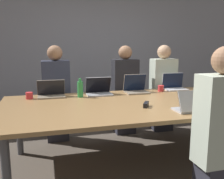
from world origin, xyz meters
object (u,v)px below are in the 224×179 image
Objects in this scene: person_far_right at (163,89)px; bottle_near_midright at (206,97)px; cup_near_right at (210,106)px; bottle_far_midleft at (80,89)px; laptop_far_midleft at (99,90)px; laptop_far_right at (174,85)px; person_far_center at (125,91)px; laptop_far_left at (51,92)px; bottle_near_right at (206,99)px; laptop_near_midright at (191,105)px; cup_far_right at (161,88)px; person_far_left at (57,95)px; person_near_midright at (220,134)px; laptop_far_center at (136,87)px; cup_far_left at (29,96)px; stapler at (146,105)px.

person_far_right is 1.44m from bottle_near_midright.
bottle_far_midleft is at bearing 141.14° from cup_near_right.
cup_near_right is (0.97, -1.10, -0.03)m from laptop_far_midleft.
laptop_far_right is 0.78m from person_far_center.
bottle_far_midleft is at bearing -17.43° from laptop_far_left.
bottle_near_right is (0.00, -0.01, -0.02)m from bottle_near_midright.
cup_far_right is at bearing -100.27° from laptop_near_midright.
person_far_left is 4.10× the size of laptop_far_midleft.
cup_far_right is 0.06× the size of person_near_midright.
laptop_far_left is 1.96m from cup_near_right.
laptop_far_center is (1.10, -0.42, 0.14)m from person_far_left.
cup_near_right is at bearing -29.36° from cup_far_left.
laptop_near_midright is at bearing -155.08° from bottle_near_midright.
bottle_near_right is at bearing -89.75° from bottle_near_midright.
person_far_center is at bearing 1.99° from person_far_left.
laptop_far_left is (-1.37, 1.12, 0.00)m from laptop_near_midright.
bottle_far_midleft is at bearing -172.40° from laptop_far_center.
laptop_far_center is (0.55, 0.01, 0.00)m from laptop_far_midleft.
laptop_far_right is at bearing -87.12° from person_far_right.
person_near_midright is at bearing -103.52° from person_far_right.
bottle_near_midright is 3.14× the size of cup_near_right.
laptop_far_right is 2.12m from cup_far_left.
person_near_midright is at bearing -115.26° from bottle_near_midright.
person_far_center is at bearing 150.80° from laptop_far_right.
person_far_right is 16.26× the size of cup_far_left.
cup_far_left is 0.65m from bottle_far_midleft.
laptop_far_right is 1.84m from laptop_far_left.
bottle_near_midright is 0.75× the size of laptop_far_left.
person_near_midright is at bearing -66.98° from laptop_far_midleft.
cup_near_right is (0.24, 0.01, -0.02)m from laptop_near_midright.
person_far_right is at bearing 19.88° from laptop_far_midleft.
laptop_near_midright is 2.01m from person_far_left.
person_far_center reaches higher than laptop_far_midleft.
cup_near_right is 0.06× the size of person_far_center.
person_near_midright is 2.40m from person_far_left.
bottle_near_midright is 2.13m from cup_far_left.
person_far_right reaches higher than laptop_far_center.
cup_far_left is (-0.27, -0.06, -0.02)m from laptop_far_left.
person_near_midright is (-0.51, -1.72, -0.13)m from laptop_far_right.
bottle_far_midleft reaches higher than cup_far_left.
laptop_far_right is 3.87× the size of cup_far_left.
person_far_left is at bearing -58.73° from person_near_midright.
cup_far_left is at bearing -178.87° from cup_far_right.
person_near_midright is 1.65m from laptop_far_center.
person_far_right is 1.48m from stapler.
person_far_center reaches higher than laptop_far_right.
bottle_far_midleft reaches higher than stapler.
person_far_left reaches higher than laptop_far_midleft.
cup_near_right is (-0.23, -1.19, -0.03)m from laptop_far_right.
bottle_far_midleft is (0.64, -0.06, 0.06)m from cup_far_left.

